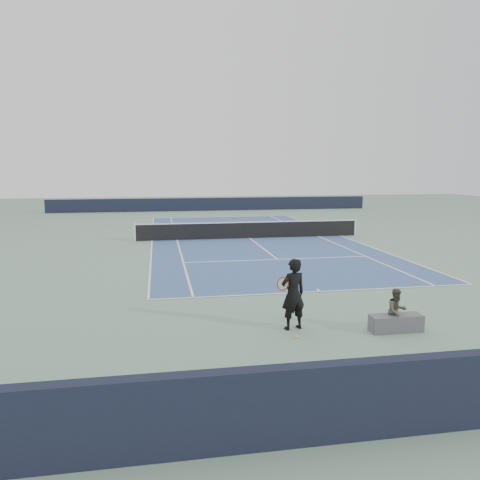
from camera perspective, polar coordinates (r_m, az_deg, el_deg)
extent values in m
plane|color=slate|center=(26.73, 1.15, 0.21)|extent=(80.00, 80.00, 0.00)
cube|color=#3A5589|center=(26.73, 1.15, 0.22)|extent=(10.97, 23.77, 0.01)
cylinder|color=silver|center=(26.19, -12.72, 1.00)|extent=(0.10, 0.10, 1.07)
cylinder|color=silver|center=(28.58, 13.85, 1.60)|extent=(0.10, 0.10, 1.07)
cube|color=black|center=(26.66, 1.16, 1.19)|extent=(12.80, 0.03, 0.90)
cube|color=white|center=(26.61, 1.16, 2.19)|extent=(12.80, 0.04, 0.06)
cube|color=black|center=(44.24, -3.34, 4.38)|extent=(30.00, 0.25, 1.20)
imported|color=black|center=(11.70, 6.49, -6.56)|extent=(0.78, 0.64, 1.79)
torus|color=maroon|center=(11.51, 5.25, -5.34)|extent=(0.34, 0.18, 0.36)
cylinder|color=white|center=(11.51, 5.25, -5.34)|extent=(0.29, 0.14, 0.32)
cylinder|color=white|center=(11.63, 5.76, -6.52)|extent=(0.08, 0.13, 0.27)
sphere|color=yellow|center=(11.34, 6.92, -11.64)|extent=(0.07, 0.07, 0.07)
cube|color=#535358|center=(12.27, 18.48, -9.59)|extent=(1.34, 0.58, 0.42)
imported|color=#454337|center=(12.18, 18.56, -8.19)|extent=(0.59, 0.49, 1.11)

